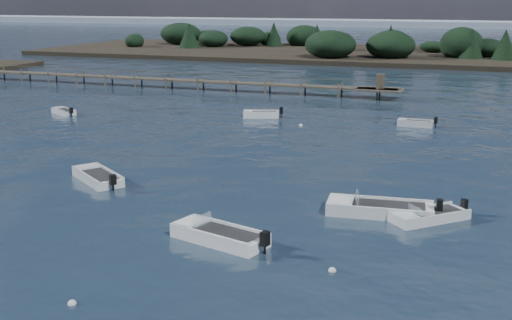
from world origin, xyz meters
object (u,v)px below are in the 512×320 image
at_px(dinghy_extra_a, 219,238).
at_px(dinghy_mid_grey, 98,178).
at_px(dinghy_mid_white_b, 429,218).
at_px(tender_far_grey, 64,113).
at_px(tender_far_white, 261,116).
at_px(tender_far_grey_b, 415,124).
at_px(jetty, 169,80).
at_px(dinghy_mid_white_a, 379,211).

distance_m(dinghy_extra_a, dinghy_mid_grey, 12.66).
relative_size(dinghy_mid_white_b, tender_far_grey, 1.21).
xyz_separation_m(dinghy_mid_white_b, dinghy_mid_grey, (-19.46, 0.46, 0.02)).
distance_m(tender_far_white, dinghy_extra_a, 31.13).
height_order(tender_far_grey, tender_far_grey_b, tender_far_grey_b).
distance_m(dinghy_mid_white_b, tender_far_grey, 40.27).
distance_m(tender_far_grey, jetty, 19.78).
xyz_separation_m(dinghy_extra_a, dinghy_mid_grey, (-10.78, 6.63, -0.02)).
bearing_deg(tender_far_white, dinghy_mid_white_b, -54.12).
bearing_deg(dinghy_mid_white_b, dinghy_mid_grey, 178.65).
bearing_deg(dinghy_extra_a, dinghy_mid_white_b, 35.41).
relative_size(dinghy_mid_white_a, dinghy_mid_grey, 1.29).
bearing_deg(tender_far_grey_b, dinghy_mid_white_b, -82.17).
bearing_deg(tender_far_white, dinghy_mid_white_a, -58.14).
distance_m(tender_far_grey, dinghy_extra_a, 36.81).
xyz_separation_m(dinghy_mid_white_b, dinghy_extra_a, (-8.68, -6.17, 0.04)).
bearing_deg(tender_far_white, dinghy_mid_grey, -95.55).
bearing_deg(dinghy_mid_white_a, tender_far_grey, 150.05).
xyz_separation_m(dinghy_mid_white_a, jetty, (-32.03, 38.74, 0.81)).
relative_size(dinghy_mid_grey, jetty, 0.07).
relative_size(tender_far_white, dinghy_mid_grey, 0.83).
relative_size(tender_far_white, tender_far_grey_b, 1.12).
bearing_deg(tender_far_grey_b, tender_far_white, -177.72).
relative_size(tender_far_grey, dinghy_extra_a, 0.64).
bearing_deg(dinghy_mid_white_b, tender_far_grey_b, 97.83).
height_order(dinghy_mid_white_b, tender_far_grey, dinghy_mid_white_b).
distance_m(dinghy_mid_white_a, dinghy_mid_grey, 16.98).
height_order(dinghy_mid_white_b, dinghy_mid_white_a, dinghy_mid_white_a).
xyz_separation_m(dinghy_mid_white_b, dinghy_mid_white_a, (-2.48, 0.09, 0.03)).
bearing_deg(dinghy_mid_white_b, dinghy_mid_white_a, 177.88).
relative_size(dinghy_mid_white_b, dinghy_mid_white_a, 0.67).
relative_size(tender_far_white, dinghy_mid_white_a, 0.64).
distance_m(dinghy_mid_grey, jetty, 41.23).
xyz_separation_m(tender_far_white, tender_far_grey_b, (13.85, 0.55, -0.02)).
relative_size(tender_far_white, tender_far_grey, 1.16).
height_order(dinghy_mid_white_b, jetty, jetty).
bearing_deg(jetty, tender_far_white, -41.02).
height_order(dinghy_mid_grey, tender_far_grey_b, dinghy_mid_grey).
bearing_deg(dinghy_mid_white_a, tender_far_white, 121.86).
height_order(dinghy_mid_white_a, dinghy_extra_a, dinghy_extra_a).
bearing_deg(dinghy_mid_grey, jetty, 111.41).
bearing_deg(jetty, dinghy_mid_white_b, -48.37).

